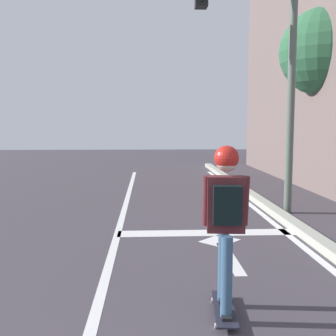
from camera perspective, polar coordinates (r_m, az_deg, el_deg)
name	(u,v)px	position (r m, az deg, el deg)	size (l,w,h in m)	color
lane_line_center	(112,254)	(6.09, -7.80, -11.76)	(0.12, 20.00, 0.01)	silver
lane_line_curbside	(308,251)	(6.51, 18.96, -10.85)	(0.12, 20.00, 0.01)	silver
stop_bar	(206,233)	(7.17, 5.32, -8.96)	(3.04, 0.40, 0.01)	silver
lane_arrow_stem	(230,258)	(5.94, 8.65, -12.24)	(0.16, 1.40, 0.01)	silver
lane_arrow_head	(220,241)	(6.74, 7.20, -9.98)	(0.56, 0.44, 0.01)	silver
curb_strip	(325,246)	(6.59, 21.04, -10.13)	(0.24, 24.00, 0.14)	#A2A395
skateboard	(224,309)	(4.30, 7.83, -18.81)	(0.28, 0.83, 0.07)	#1F202D
skater	(226,208)	(3.96, 8.07, -5.51)	(0.44, 0.61, 1.60)	#365574
traffic_signal_mast	(253,45)	(8.76, 11.81, 16.40)	(3.80, 0.34, 5.05)	#536054
roadside_tree	(323,53)	(12.30, 20.80, 14.72)	(2.36, 2.36, 5.00)	brown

